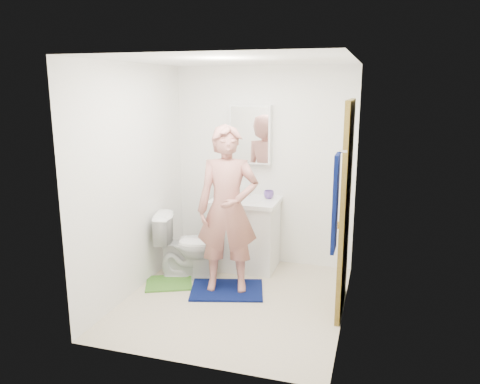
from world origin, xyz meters
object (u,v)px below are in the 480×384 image
(medicine_cabinet, at_px, (251,134))
(towel, at_px, (335,203))
(soap_dispenser, at_px, (233,192))
(man, at_px, (228,209))
(toilet, at_px, (189,245))
(vanity_cabinet, at_px, (245,235))
(toothbrush_cup, at_px, (269,195))

(medicine_cabinet, relative_size, towel, 0.87)
(soap_dispenser, xyz_separation_m, man, (0.15, -0.65, -0.03))
(toilet, relative_size, man, 0.43)
(medicine_cabinet, height_order, toilet, medicine_cabinet)
(vanity_cabinet, bearing_deg, toilet, -139.47)
(towel, xyz_separation_m, toothbrush_cup, (-0.92, 1.61, -0.35))
(towel, relative_size, man, 0.45)
(man, bearing_deg, medicine_cabinet, 76.90)
(toilet, bearing_deg, medicine_cabinet, -51.87)
(soap_dispenser, height_order, man, man)
(soap_dispenser, bearing_deg, toothbrush_cup, 23.50)
(medicine_cabinet, bearing_deg, toothbrush_cup, -22.05)
(toothbrush_cup, bearing_deg, man, -106.84)
(vanity_cabinet, height_order, medicine_cabinet, medicine_cabinet)
(medicine_cabinet, bearing_deg, soap_dispenser, -117.26)
(towel, relative_size, toothbrush_cup, 6.58)
(vanity_cabinet, distance_m, towel, 2.08)
(medicine_cabinet, xyz_separation_m, man, (0.01, -0.92, -0.70))
(medicine_cabinet, height_order, toothbrush_cup, medicine_cabinet)
(soap_dispenser, distance_m, man, 0.66)
(medicine_cabinet, relative_size, toilet, 0.93)
(vanity_cabinet, bearing_deg, man, -89.39)
(toothbrush_cup, bearing_deg, soap_dispenser, -156.50)
(toothbrush_cup, height_order, man, man)
(medicine_cabinet, distance_m, man, 1.16)
(medicine_cabinet, bearing_deg, toilet, -128.27)
(medicine_cabinet, height_order, towel, medicine_cabinet)
(toilet, bearing_deg, soap_dispenser, -57.77)
(medicine_cabinet, xyz_separation_m, toilet, (-0.55, -0.69, -1.22))
(towel, bearing_deg, medicine_cabinet, 124.61)
(vanity_cabinet, relative_size, medicine_cabinet, 1.14)
(man, bearing_deg, toothbrush_cup, 59.60)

